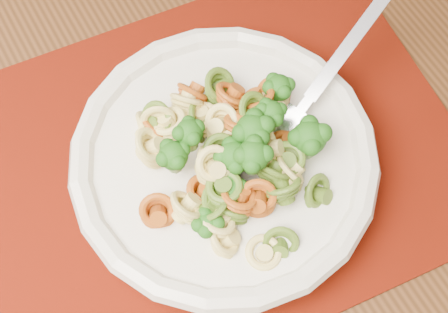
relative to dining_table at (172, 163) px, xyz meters
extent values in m
cube|color=#512F17|center=(0.00, 0.00, 0.07)|extent=(1.65, 1.32, 0.04)
cube|color=#5C0D03|center=(0.04, -0.04, 0.09)|extent=(0.47, 0.40, 0.00)
cylinder|color=silver|center=(0.04, -0.06, 0.10)|extent=(0.11, 0.11, 0.01)
cylinder|color=silver|center=(0.04, -0.06, 0.12)|extent=(0.23, 0.23, 0.03)
torus|color=silver|center=(0.04, -0.06, 0.13)|extent=(0.25, 0.25, 0.02)
camera|label=1|loc=(0.00, -0.26, 0.59)|focal=50.00mm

